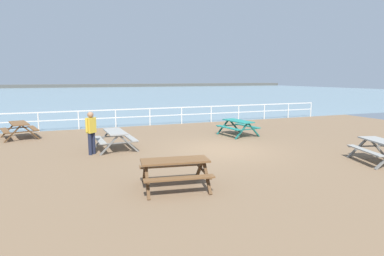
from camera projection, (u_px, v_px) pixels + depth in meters
name	position (u px, v px, depth m)	size (l,w,h in m)	color
ground_plane	(221.00, 152.00, 13.27)	(30.00, 24.00, 0.20)	brown
sea_band	(98.00, 93.00, 61.74)	(142.00, 90.00, 0.01)	gray
distant_shoreline	(85.00, 87.00, 101.26)	(142.00, 6.00, 1.80)	#4C4C47
seaward_railing	(166.00, 113.00, 20.26)	(23.07, 0.07, 1.08)	white
picnic_table_near_left	(19.00, 127.00, 15.63)	(1.89, 2.10, 0.80)	brown
picnic_table_near_right	(115.00, 136.00, 13.20)	(1.62, 1.87, 0.80)	gray
picnic_table_mid_centre	(175.00, 167.00, 8.59)	(2.00, 1.76, 0.80)	brown
picnic_table_far_left	(238.00, 124.00, 16.42)	(1.76, 2.00, 0.80)	#1E7A70
picnic_table_far_right	(382.00, 146.00, 11.14)	(1.94, 2.14, 0.80)	gray
visitor	(91.00, 130.00, 12.29)	(0.42, 0.39, 1.66)	#1E2338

